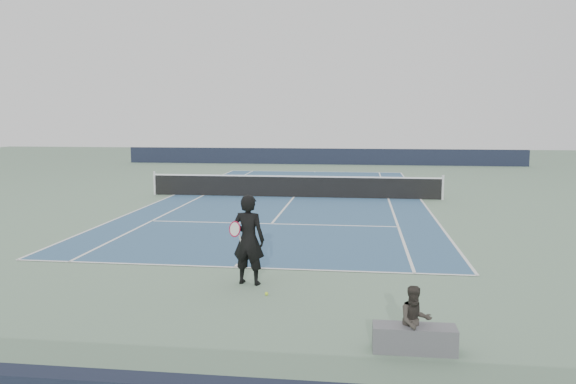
# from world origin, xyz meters

# --- Properties ---
(ground) EXTENTS (80.00, 80.00, 0.00)m
(ground) POSITION_xyz_m (0.00, 0.00, 0.00)
(ground) COLOR slate
(court_surface) EXTENTS (10.97, 23.77, 0.01)m
(court_surface) POSITION_xyz_m (0.00, 0.00, 0.01)
(court_surface) COLOR #34597C
(court_surface) RESTS_ON ground
(tennis_net) EXTENTS (12.90, 0.10, 1.07)m
(tennis_net) POSITION_xyz_m (0.00, 0.00, 0.50)
(tennis_net) COLOR silver
(tennis_net) RESTS_ON ground
(windscreen_far) EXTENTS (30.00, 0.25, 1.20)m
(windscreen_far) POSITION_xyz_m (0.00, 17.88, 0.60)
(windscreen_far) COLOR black
(windscreen_far) RESTS_ON ground
(tennis_player) EXTENTS (0.85, 0.62, 1.91)m
(tennis_player) POSITION_xyz_m (0.56, -13.09, 0.95)
(tennis_player) COLOR black
(tennis_player) RESTS_ON ground
(tennis_ball) EXTENTS (0.07, 0.07, 0.07)m
(tennis_ball) POSITION_xyz_m (1.06, -13.82, 0.04)
(tennis_ball) COLOR #C2E92F
(tennis_ball) RESTS_ON ground
(spectator_bench) EXTENTS (1.30, 0.68, 1.06)m
(spectator_bench) POSITION_xyz_m (3.70, -16.18, 0.35)
(spectator_bench) COLOR #5C5C61
(spectator_bench) RESTS_ON ground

